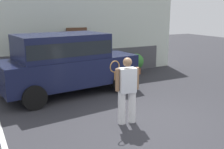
# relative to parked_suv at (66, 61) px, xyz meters

# --- Properties ---
(ground_plane) EXTENTS (40.00, 40.00, 0.00)m
(ground_plane) POSITION_rel_parked_suv_xyz_m (1.00, -3.38, -1.15)
(ground_plane) COLOR #2D2D33
(house_frontage) EXTENTS (10.37, 0.40, 3.54)m
(house_frontage) POSITION_rel_parked_suv_xyz_m (1.00, 2.30, 0.52)
(house_frontage) COLOR silver
(house_frontage) RESTS_ON ground_plane
(parked_suv) EXTENTS (4.78, 2.56, 2.05)m
(parked_suv) POSITION_rel_parked_suv_xyz_m (0.00, 0.00, 0.00)
(parked_suv) COLOR #141938
(parked_suv) RESTS_ON ground_plane
(tennis_player_man) EXTENTS (0.76, 0.32, 1.69)m
(tennis_player_man) POSITION_rel_parked_suv_xyz_m (0.54, -3.17, -0.26)
(tennis_player_man) COLOR white
(tennis_player_man) RESTS_ON ground_plane
(potted_plant_by_porch) EXTENTS (0.69, 0.69, 0.91)m
(potted_plant_by_porch) POSITION_rel_parked_suv_xyz_m (3.72, 1.38, -0.64)
(potted_plant_by_porch) COLOR #9E5638
(potted_plant_by_porch) RESTS_ON ground_plane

